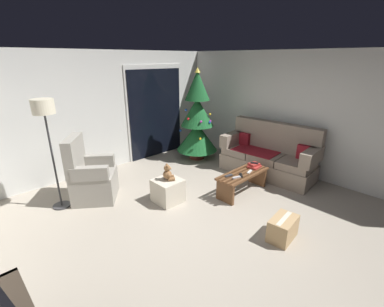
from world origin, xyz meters
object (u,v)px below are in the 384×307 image
at_px(remote_black, 241,175).
at_px(book_stack, 254,166).
at_px(teddy_bear_chestnut, 168,173).
at_px(remote_graphite, 229,176).
at_px(christmas_tree, 197,121).
at_px(remote_white, 250,172).
at_px(couch, 269,156).
at_px(floor_lamp, 45,118).
at_px(remote_silver, 236,177).
at_px(armchair, 91,177).
at_px(ottoman, 168,191).
at_px(cell_phone, 254,163).
at_px(coffee_table, 243,179).
at_px(cardboard_box_taped_mid_floor, 283,228).

distance_m(remote_black, book_stack, 0.50).
xyz_separation_m(book_stack, teddy_bear_chestnut, (-1.53, 0.69, 0.09)).
xyz_separation_m(remote_graphite, christmas_tree, (0.96, 1.75, 0.54)).
height_order(remote_white, book_stack, book_stack).
distance_m(couch, remote_black, 1.24).
distance_m(book_stack, floor_lamp, 3.60).
bearing_deg(remote_white, book_stack, -86.65).
bearing_deg(remote_black, couch, -125.54).
relative_size(book_stack, floor_lamp, 0.14).
height_order(remote_white, remote_silver, same).
xyz_separation_m(remote_black, armchair, (-1.93, 1.74, -0.01)).
xyz_separation_m(remote_graphite, teddy_bear_chestnut, (-0.86, 0.61, 0.12)).
distance_m(remote_white, ottoman, 1.50).
distance_m(remote_black, cell_phone, 0.51).
bearing_deg(floor_lamp, remote_graphite, -37.11).
height_order(cell_phone, armchair, armchair).
distance_m(coffee_table, cardboard_box_taped_mid_floor, 1.36).
xyz_separation_m(couch, teddy_bear_chestnut, (-2.26, 0.56, 0.12)).
relative_size(coffee_table, ottoman, 2.50).
bearing_deg(remote_black, floor_lamp, 8.61).
relative_size(remote_black, floor_lamp, 0.09).
xyz_separation_m(remote_white, remote_graphite, (-0.40, 0.16, 0.00)).
height_order(book_stack, floor_lamp, floor_lamp).
bearing_deg(couch, book_stack, -170.30).
bearing_deg(book_stack, remote_white, -163.00).
relative_size(remote_silver, cell_phone, 1.08).
bearing_deg(teddy_bear_chestnut, book_stack, -24.19).
bearing_deg(couch, cardboard_box_taped_mid_floor, -143.66).
bearing_deg(christmas_tree, cardboard_box_taped_mid_floor, -113.98).
distance_m(coffee_table, remote_graphite, 0.35).
relative_size(couch, cardboard_box_taped_mid_floor, 4.16).
bearing_deg(floor_lamp, remote_black, -37.24).
bearing_deg(cell_phone, couch, -19.53).
bearing_deg(remote_silver, remote_black, -70.81).
xyz_separation_m(coffee_table, cell_phone, (0.37, 0.01, 0.21)).
height_order(remote_white, cardboard_box_taped_mid_floor, remote_white).
xyz_separation_m(cell_phone, teddy_bear_chestnut, (-1.54, 0.68, 0.05)).
height_order(coffee_table, christmas_tree, christmas_tree).
distance_m(couch, cardboard_box_taped_mid_floor, 2.21).
bearing_deg(christmas_tree, book_stack, -99.28).
relative_size(remote_graphite, armchair, 0.14).
distance_m(coffee_table, ottoman, 1.37).
bearing_deg(christmas_tree, armchair, -176.95).
height_order(remote_silver, cell_phone, cell_phone).
bearing_deg(remote_black, remote_silver, 46.17).
relative_size(floor_lamp, ottoman, 4.05).
height_order(remote_graphite, floor_lamp, floor_lamp).
bearing_deg(armchair, remote_silver, -44.08).
height_order(book_stack, cardboard_box_taped_mid_floor, book_stack).
bearing_deg(remote_silver, couch, -63.32).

